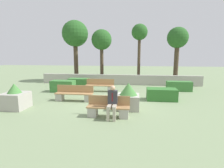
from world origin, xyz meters
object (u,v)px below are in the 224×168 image
(person_seated_man, at_px, (112,101))
(planter_corner_right, at_px, (128,97))
(tree_center_left, at_px, (102,41))
(bench_right_side, at_px, (74,95))
(planter_corner_left, at_px, (15,98))
(tree_center_right, at_px, (140,35))
(tree_leftmost, at_px, (75,35))
(tree_rightmost, at_px, (177,40))
(bench_front, at_px, (108,109))
(bench_left_side, at_px, (100,87))

(person_seated_man, distance_m, planter_corner_right, 1.45)
(planter_corner_right, xyz_separation_m, tree_center_left, (-2.77, 7.95, 3.19))
(bench_right_side, distance_m, planter_corner_left, 2.85)
(tree_center_left, xyz_separation_m, tree_center_right, (3.38, -0.26, 0.47))
(bench_right_side, relative_size, tree_leftmost, 0.37)
(planter_corner_right, relative_size, tree_rightmost, 0.26)
(person_seated_man, bearing_deg, tree_center_left, 103.29)
(bench_right_side, relative_size, person_seated_man, 1.59)
(bench_front, xyz_separation_m, planter_corner_left, (-4.53, 0.52, 0.17))
(planter_corner_right, bearing_deg, bench_right_side, 160.85)
(tree_center_right, distance_m, tree_rightmost, 3.30)
(bench_front, xyz_separation_m, tree_center_right, (1.37, 8.87, 3.90))
(bench_front, relative_size, person_seated_man, 1.33)
(bench_right_side, height_order, tree_leftmost, tree_leftmost)
(bench_front, xyz_separation_m, person_seated_man, (0.18, -0.14, 0.40))
(bench_right_side, distance_m, tree_leftmost, 8.47)
(person_seated_man, bearing_deg, bench_right_side, 135.82)
(person_seated_man, xyz_separation_m, tree_center_right, (1.19, 9.01, 3.50))
(planter_corner_right, bearing_deg, bench_left_side, 119.72)
(planter_corner_left, bearing_deg, tree_center_right, 54.77)
(tree_leftmost, bearing_deg, planter_corner_right, -56.89)
(person_seated_man, xyz_separation_m, tree_rightmost, (4.44, 9.35, 3.05))
(bench_left_side, height_order, tree_center_left, tree_center_left)
(bench_front, height_order, planter_corner_right, planter_corner_right)
(tree_center_left, distance_m, tree_rightmost, 6.63)
(tree_center_left, height_order, tree_rightmost, tree_rightmost)
(person_seated_man, xyz_separation_m, tree_leftmost, (-4.73, 9.46, 3.62))
(tree_center_right, bearing_deg, bench_front, -98.79)
(tree_rightmost, bearing_deg, person_seated_man, -115.40)
(planter_corner_left, xyz_separation_m, tree_center_right, (5.90, 8.36, 3.74))
(bench_left_side, bearing_deg, tree_center_left, 109.50)
(bench_front, height_order, bench_left_side, same)
(tree_center_left, bearing_deg, bench_right_side, -92.06)
(tree_leftmost, height_order, tree_center_right, tree_leftmost)
(planter_corner_right, distance_m, tree_leftmost, 10.44)
(bench_right_side, bearing_deg, bench_front, -55.10)
(bench_left_side, distance_m, bench_right_side, 2.82)
(person_seated_man, distance_m, tree_rightmost, 10.79)
(planter_corner_right, xyz_separation_m, tree_rightmost, (3.85, 8.03, 3.22))
(bench_front, distance_m, tree_leftmost, 11.13)
(tree_leftmost, height_order, tree_center_left, tree_leftmost)
(tree_center_right, bearing_deg, tree_leftmost, 175.62)
(planter_corner_left, distance_m, tree_center_right, 10.89)
(bench_front, xyz_separation_m, tree_rightmost, (4.62, 9.21, 3.46))
(bench_left_side, relative_size, tree_rightmost, 0.41)
(bench_front, xyz_separation_m, bench_left_side, (-1.35, 4.90, 0.01))
(person_seated_man, relative_size, tree_center_right, 0.26)
(bench_left_side, distance_m, tree_center_left, 5.48)
(tree_rightmost, bearing_deg, tree_center_right, -174.13)
(person_seated_man, height_order, planter_corner_left, person_seated_man)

